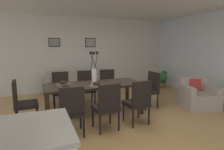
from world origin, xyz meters
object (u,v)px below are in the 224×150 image
(dining_chair_far_left, at_px, (107,105))
(centerpiece_vase, at_px, (94,71))
(dining_chair_near_right, at_px, (61,88))
(dining_table, at_px, (94,87))
(framed_picture_center, at_px, (90,43))
(dining_chair_mid_left, at_px, (138,100))
(potted_plant, at_px, (163,78))
(armchair, at_px, (198,96))
(dining_chair_mid_right, at_px, (108,84))
(dining_chair_head_west, at_px, (22,101))
(dining_chair_head_east, at_px, (150,88))
(framed_picture_left, at_px, (54,42))
(bowl_near_left, at_px, (66,86))
(dining_chair_far_right, at_px, (86,86))
(bowl_far_left, at_px, (97,84))
(bowl_near_right, at_px, (63,82))
(dining_chair_near_left, at_px, (72,109))
(sofa, at_px, (79,87))

(dining_chair_far_left, distance_m, centerpiece_vase, 1.01)
(dining_chair_far_left, bearing_deg, dining_chair_near_right, 110.12)
(dining_table, xyz_separation_m, framed_picture_center, (0.62, 2.55, 1.04))
(dining_chair_mid_left, bearing_deg, potted_plant, 45.29)
(armchair, bearing_deg, dining_chair_mid_right, 147.12)
(dining_chair_near_right, bearing_deg, dining_chair_mid_left, -52.49)
(dining_chair_mid_left, xyz_separation_m, dining_chair_head_west, (-2.18, 0.85, 0.00))
(dining_chair_head_east, relative_size, framed_picture_center, 2.46)
(dining_chair_far_left, height_order, framed_picture_left, framed_picture_left)
(dining_chair_far_left, relative_size, bowl_near_left, 5.41)
(dining_chair_mid_left, distance_m, centerpiece_vase, 1.20)
(dining_chair_head_west, xyz_separation_m, centerpiece_vase, (1.51, 0.01, 0.51))
(dining_table, xyz_separation_m, dining_chair_far_right, (0.01, 0.86, -0.16))
(dining_chair_far_left, xyz_separation_m, dining_chair_mid_left, (0.68, 0.02, 0.00))
(dining_chair_near_right, bearing_deg, bowl_near_left, -90.70)
(bowl_far_left, relative_size, armchair, 0.17)
(dining_chair_mid_left, relative_size, bowl_near_right, 5.41)
(dining_chair_head_east, bearing_deg, bowl_near_left, -174.31)
(centerpiece_vase, bearing_deg, bowl_near_left, -162.92)
(centerpiece_vase, xyz_separation_m, bowl_near_right, (-0.66, 0.20, -0.24))
(bowl_far_left, relative_size, framed_picture_center, 0.45)
(dining_chair_near_left, distance_m, dining_chair_head_west, 1.20)
(centerpiece_vase, distance_m, sofa, 2.02)
(dining_table, xyz_separation_m, potted_plant, (3.23, 1.73, -0.30))
(dining_chair_far_right, relative_size, framed_picture_left, 2.49)
(dining_table, distance_m, dining_chair_far_right, 0.88)
(potted_plant, bearing_deg, dining_chair_near_left, -146.38)
(dining_table, distance_m, dining_chair_near_right, 1.09)
(dining_table, bearing_deg, sofa, 88.61)
(dining_chair_near_right, relative_size, dining_chair_far_right, 1.00)
(sofa, bearing_deg, bowl_far_left, -91.26)
(dining_chair_mid_left, bearing_deg, bowl_near_right, 141.69)
(bowl_near_left, bearing_deg, dining_chair_head_east, 5.69)
(dining_chair_far_left, xyz_separation_m, framed_picture_left, (-0.61, 3.42, 1.20))
(framed_picture_left, bearing_deg, dining_chair_near_left, -90.75)
(dining_table, xyz_separation_m, armchair, (2.70, -0.45, -0.38))
(dining_chair_near_left, distance_m, dining_chair_far_left, 0.66)
(framed_picture_left, xyz_separation_m, potted_plant, (3.85, -0.81, -1.34))
(dining_chair_mid_left, relative_size, potted_plant, 1.37)
(dining_chair_mid_left, xyz_separation_m, dining_chair_mid_right, (-0.00, 1.71, 0.00))
(dining_chair_mid_right, bearing_deg, dining_chair_head_west, -158.31)
(dining_chair_mid_left, relative_size, dining_chair_head_east, 1.00)
(dining_chair_mid_left, distance_m, sofa, 2.81)
(dining_chair_head_east, bearing_deg, bowl_far_left, -171.86)
(centerpiece_vase, bearing_deg, dining_table, -124.65)
(framed_picture_center, distance_m, potted_plant, 3.04)
(potted_plant, bearing_deg, armchair, -103.64)
(dining_chair_near_right, xyz_separation_m, sofa, (0.69, 1.01, -0.23))
(dining_chair_head_east, distance_m, bowl_near_left, 2.20)
(dining_chair_far_right, relative_size, bowl_far_left, 5.41)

